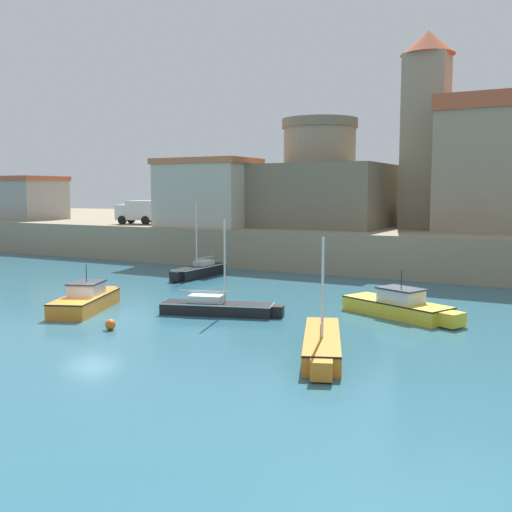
# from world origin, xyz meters

# --- Properties ---
(ground_plane) EXTENTS (200.00, 200.00, 0.00)m
(ground_plane) POSITION_xyz_m (0.00, 0.00, 0.00)
(ground_plane) COLOR #2D667A
(quay_seawall) EXTENTS (120.00, 40.00, 3.07)m
(quay_seawall) POSITION_xyz_m (0.00, 39.30, 1.54)
(quay_seawall) COLOR gray
(quay_seawall) RESTS_ON ground
(sailboat_black_0) EXTENTS (6.20, 2.88, 4.78)m
(sailboat_black_0) POSITION_xyz_m (5.06, 3.57, 0.40)
(sailboat_black_0) COLOR black
(sailboat_black_0) RESTS_ON ground
(sailboat_black_1) EXTENTS (1.32, 5.82, 5.35)m
(sailboat_black_1) POSITION_xyz_m (-3.11, 14.18, 0.48)
(sailboat_black_1) COLOR black
(sailboat_black_1) RESTS_ON ground
(motorboat_yellow_2) EXTENTS (6.42, 3.99, 2.34)m
(motorboat_yellow_2) POSITION_xyz_m (13.18, 7.39, 0.52)
(motorboat_yellow_2) COLOR yellow
(motorboat_yellow_2) RESTS_ON ground
(sailboat_orange_3) EXTENTS (3.51, 6.64, 4.48)m
(sailboat_orange_3) POSITION_xyz_m (12.40, -0.81, 0.41)
(sailboat_orange_3) COLOR orange
(sailboat_orange_3) RESTS_ON ground
(motorboat_orange_4) EXTENTS (3.74, 6.24, 2.37)m
(motorboat_orange_4) POSITION_xyz_m (-1.60, 1.40, 0.54)
(motorboat_orange_4) COLOR orange
(motorboat_orange_4) RESTS_ON ground
(mooring_buoy) EXTENTS (0.48, 0.48, 0.48)m
(mooring_buoy) POSITION_xyz_m (2.58, -1.49, 0.24)
(mooring_buoy) COLOR orange
(mooring_buoy) RESTS_ON ground
(church) EXTENTS (14.23, 15.50, 16.17)m
(church) POSITION_xyz_m (15.22, 31.69, 8.58)
(church) COLOR gray
(church) RESTS_ON quay_seawall
(fortress) EXTENTS (13.32, 13.32, 9.45)m
(fortress) POSITION_xyz_m (0.00, 29.06, 6.36)
(fortress) COLOR #796C57
(fortress) RESTS_ON quay_seawall
(harbor_shed_near_wharf) EXTENTS (6.03, 6.26, 4.69)m
(harbor_shed_near_wharf) POSITION_xyz_m (-32.00, 24.59, 5.44)
(harbor_shed_near_wharf) COLOR gray
(harbor_shed_near_wharf) RESTS_ON quay_seawall
(harbor_shed_mid_row) EXTENTS (8.46, 5.69, 5.88)m
(harbor_shed_mid_row) POSITION_xyz_m (-8.00, 22.87, 6.04)
(harbor_shed_mid_row) COLOR #BCB29E
(harbor_shed_mid_row) RESTS_ON quay_seawall
(truck_on_quay) EXTENTS (4.68, 3.07, 2.20)m
(truck_on_quay) POSITION_xyz_m (-15.62, 23.15, 4.29)
(truck_on_quay) COLOR silver
(truck_on_quay) RESTS_ON quay_seawall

